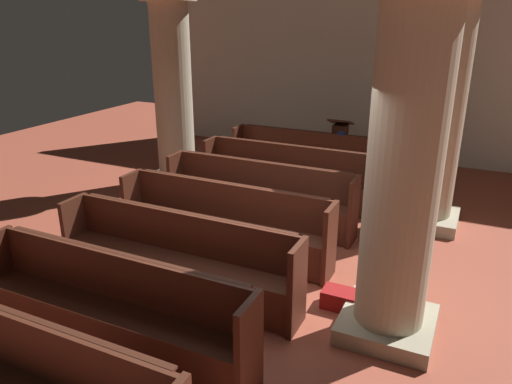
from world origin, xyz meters
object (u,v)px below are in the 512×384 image
pillar_far_side (173,85)px  hymn_book (342,133)px  pew_row_0 (308,157)px  pew_row_2 (259,193)px  pew_row_6 (10,380)px  kneeler_box_red (340,299)px  pillar_aisle_side (441,104)px  pew_row_1 (286,173)px  pillar_aisle_rear (405,159)px  pew_row_4 (177,255)px  pew_row_5 (110,305)px  pew_row_3 (224,220)px  kneeler_box_navy (392,196)px  lectern (339,148)px

pillar_far_side → hymn_book: (2.87, 1.21, -0.87)m
pew_row_0 → pew_row_2: bearing=-90.0°
pew_row_6 → kneeler_box_red: bearing=57.4°
pew_row_0 → pillar_aisle_side: 2.89m
kneeler_box_red → pew_row_1: bearing=122.7°
pew_row_6 → pillar_aisle_rear: pillar_aisle_rear is taller
pew_row_4 → pew_row_5: bearing=-90.0°
pew_row_5 → pillar_far_side: (-2.29, 4.51, 1.34)m
pew_row_6 → kneeler_box_red: pew_row_6 is taller
pew_row_1 → hymn_book: 1.49m
pew_row_3 → pillar_aisle_rear: (2.34, -0.78, 1.34)m
pew_row_2 → pillar_far_side: pillar_far_side is taller
pew_row_1 → kneeler_box_navy: size_ratio=9.10×
pew_row_5 → pillar_aisle_side: (2.34, 4.49, 1.34)m
pew_row_6 → pew_row_0: bearing=90.0°
pew_row_4 → pew_row_0: bearing=90.0°
pew_row_5 → pew_row_6: 1.11m
pillar_far_side → lectern: (2.59, 2.11, -1.41)m
kneeler_box_red → kneeler_box_navy: 3.45m
pew_row_3 → kneeler_box_navy: size_ratio=9.10×
pew_row_4 → pillar_far_side: pillar_far_side is taller
pew_row_0 → lectern: bearing=74.2°
hymn_book → kneeler_box_red: (1.19, -4.05, -0.89)m
pew_row_1 → pew_row_4: bearing=-90.0°
pew_row_3 → pew_row_6: bearing=-90.0°
pillar_aisle_rear → pew_row_5: bearing=-148.4°
pew_row_0 → pew_row_2: size_ratio=1.00×
pew_row_2 → pillar_aisle_rear: bearing=-38.8°
pew_row_3 → kneeler_box_navy: (1.70, 2.90, -0.39)m
pew_row_1 → pillar_far_side: bearing=177.9°
pillar_aisle_rear → kneeler_box_navy: size_ratio=10.87×
pew_row_3 → pew_row_2: bearing=90.0°
pew_row_0 → pew_row_4: same height
kneeler_box_navy → pew_row_5: bearing=-108.4°
pew_row_4 → pew_row_3: bearing=90.0°
pillar_far_side → pew_row_4: bearing=-56.1°
pew_row_6 → lectern: bearing=87.7°
pillar_far_side → hymn_book: 3.23m
pew_row_5 → pew_row_3: bearing=90.0°
pillar_aisle_side → kneeler_box_navy: 1.95m
pew_row_1 → pew_row_5: (0.00, -4.42, 0.00)m
pew_row_1 → pew_row_2: (0.00, -1.11, 0.00)m
pew_row_0 → pillar_aisle_rear: size_ratio=0.84×
pew_row_3 → pew_row_6: same height
pew_row_5 → pillar_far_side: size_ratio=0.84×
pew_row_6 → pillar_aisle_rear: (2.34, 2.54, 1.34)m
kneeler_box_red → pillar_far_side: bearing=145.0°
pew_row_2 → hymn_book: size_ratio=16.66×
pew_row_1 → pew_row_6: 5.53m
pew_row_1 → pew_row_3: same height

